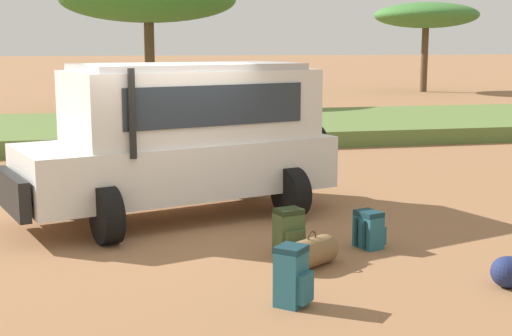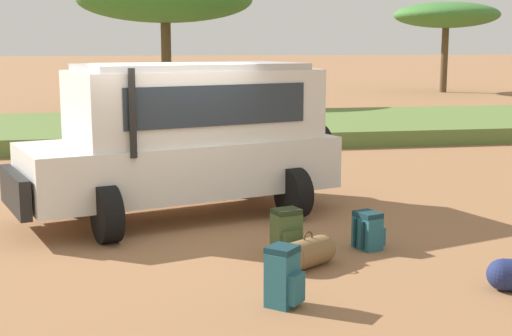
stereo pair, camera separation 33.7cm
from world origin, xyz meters
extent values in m
plane|color=#936642|center=(0.00, 0.00, 0.00)|extent=(320.00, 320.00, 0.00)
cube|color=#5B7538|center=(0.00, 10.81, 0.22)|extent=(120.00, 7.00, 0.44)
cube|color=silver|center=(0.11, 0.67, 0.82)|extent=(5.25, 3.29, 0.84)
cube|color=silver|center=(0.35, 0.74, 1.79)|extent=(4.18, 2.86, 1.10)
cube|color=#232D38|center=(-1.11, 0.28, 1.74)|extent=(0.53, 1.50, 0.77)
cube|color=#232D38|center=(0.62, -0.12, 1.84)|extent=(2.81, 0.93, 0.60)
cube|color=#232D38|center=(0.07, 1.60, 1.84)|extent=(2.81, 0.93, 0.60)
cube|color=#B7B7B7|center=(0.30, 0.73, 2.39)|extent=(3.79, 2.67, 0.10)
cube|color=black|center=(-2.34, -0.11, 0.65)|extent=(0.64, 1.59, 0.56)
cylinder|color=black|center=(-0.65, -0.59, 1.79)|extent=(0.10, 0.10, 1.25)
cylinder|color=black|center=(-1.05, -0.71, 0.40)|extent=(0.51, 0.85, 0.80)
cylinder|color=black|center=(-1.63, 1.13, 0.40)|extent=(0.51, 0.85, 0.80)
cylinder|color=black|center=(1.85, 0.21, 0.40)|extent=(0.51, 0.85, 0.80)
cylinder|color=black|center=(1.26, 2.05, 0.40)|extent=(0.51, 0.85, 0.80)
cylinder|color=black|center=(2.58, 1.45, 0.97)|extent=(0.43, 0.77, 0.74)
cube|color=#42562D|center=(1.27, -1.78, 0.28)|extent=(0.41, 0.34, 0.56)
cube|color=#42562D|center=(1.32, -1.94, 0.21)|extent=(0.28, 0.15, 0.31)
cube|color=#242F19|center=(1.27, -1.78, 0.59)|extent=(0.40, 0.35, 0.07)
cylinder|color=#242F19|center=(1.31, -1.61, 0.28)|extent=(0.04, 0.04, 0.47)
cylinder|color=#242F19|center=(1.16, -1.65, 0.28)|extent=(0.04, 0.04, 0.47)
cube|color=#235B6B|center=(0.81, -3.56, 0.29)|extent=(0.41, 0.42, 0.59)
cube|color=#235B6B|center=(0.94, -3.68, 0.22)|extent=(0.22, 0.23, 0.32)
cube|color=#13323A|center=(0.81, -3.56, 0.62)|extent=(0.41, 0.41, 0.07)
cylinder|color=#13323A|center=(0.75, -3.41, 0.29)|extent=(0.04, 0.04, 0.50)
cylinder|color=#13323A|center=(0.65, -3.51, 0.29)|extent=(0.04, 0.04, 0.50)
cube|color=#235B6B|center=(2.42, -1.70, 0.22)|extent=(0.36, 0.43, 0.45)
cube|color=#235B6B|center=(2.57, -1.65, 0.17)|extent=(0.17, 0.29, 0.25)
cube|color=#13323A|center=(2.42, -1.70, 0.48)|extent=(0.37, 0.42, 0.07)
cylinder|color=#13323A|center=(2.25, -1.67, 0.22)|extent=(0.04, 0.04, 0.38)
cylinder|color=#13323A|center=(2.30, -1.83, 0.22)|extent=(0.04, 0.04, 0.38)
sphere|color=navy|center=(3.36, -3.56, 0.18)|extent=(0.36, 0.36, 0.36)
cylinder|color=brown|center=(1.42, -2.33, 0.18)|extent=(0.65, 0.60, 0.36)
sphere|color=brown|center=(1.64, -2.19, 0.18)|extent=(0.35, 0.35, 0.35)
sphere|color=brown|center=(1.20, -2.48, 0.18)|extent=(0.35, 0.35, 0.35)
torus|color=#493721|center=(1.42, -2.33, 0.38)|extent=(0.15, 0.11, 0.16)
cylinder|color=brown|center=(1.08, 19.39, 1.86)|extent=(0.41, 0.41, 3.73)
cylinder|color=brown|center=(17.39, 27.77, 1.86)|extent=(0.39, 0.39, 3.73)
ellipsoid|color=#3D7533|center=(17.39, 27.77, 4.34)|extent=(5.88, 5.94, 1.44)
camera|label=1|loc=(-1.13, -10.52, 2.74)|focal=50.00mm
camera|label=2|loc=(-0.80, -10.59, 2.74)|focal=50.00mm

